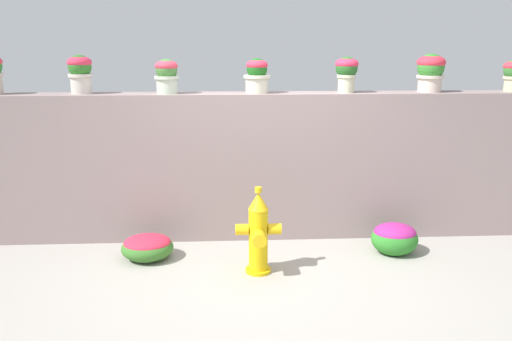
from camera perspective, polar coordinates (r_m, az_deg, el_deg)
ground_plane at (r=4.96m, az=0.69°, el=-11.57°), size 24.00×24.00×0.00m
stone_wall at (r=5.77m, az=-0.02°, el=0.51°), size 6.28×0.38×1.59m
potted_plant_1 at (r=5.83m, az=-18.56°, el=10.22°), size 0.25×0.25×0.40m
potted_plant_2 at (r=5.62m, az=-9.67°, el=10.28°), size 0.26×0.26×0.36m
potted_plant_3 at (r=5.60m, az=0.11°, el=10.40°), size 0.28×0.28×0.36m
potted_plant_4 at (r=5.74m, az=9.81°, el=10.67°), size 0.24×0.24×0.38m
potted_plant_5 at (r=6.03m, az=18.43°, el=10.33°), size 0.30×0.30×0.41m
fire_hydrant at (r=4.93m, az=0.25°, el=-6.92°), size 0.43×0.35×0.83m
flower_bush_left at (r=5.43m, az=-11.70°, el=-8.06°), size 0.52×0.47×0.25m
flower_bush_right at (r=5.63m, az=14.81°, el=-7.01°), size 0.48×0.43×0.33m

